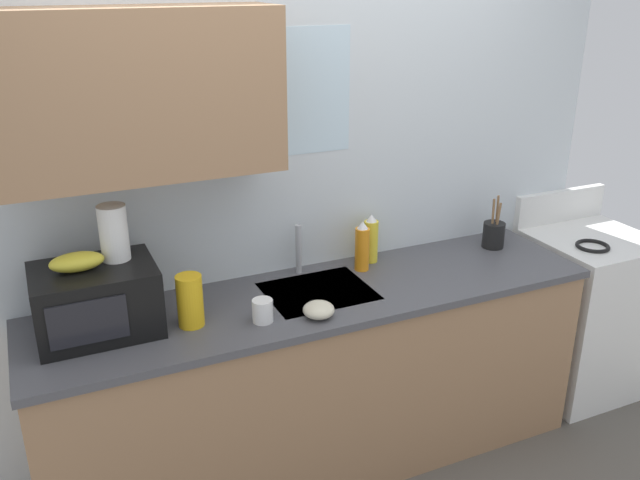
# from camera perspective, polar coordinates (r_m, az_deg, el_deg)

# --- Properties ---
(kitchen_wall_assembly) EXTENTS (3.29, 0.42, 2.50)m
(kitchen_wall_assembly) POSITION_cam_1_polar(r_m,az_deg,el_deg) (3.03, -4.75, 5.30)
(kitchen_wall_assembly) COLOR silver
(kitchen_wall_assembly) RESTS_ON ground
(counter_unit) EXTENTS (2.52, 0.63, 0.90)m
(counter_unit) POSITION_cam_1_polar(r_m,az_deg,el_deg) (3.20, -0.00, -11.60)
(counter_unit) COLOR #9E7551
(counter_unit) RESTS_ON ground
(sink_faucet) EXTENTS (0.03, 0.03, 0.24)m
(sink_faucet) POSITION_cam_1_polar(r_m,az_deg,el_deg) (3.13, -1.76, -0.76)
(sink_faucet) COLOR #B2B5BA
(sink_faucet) RESTS_ON counter_unit
(stove_range) EXTENTS (0.60, 0.60, 1.08)m
(stove_range) POSITION_cam_1_polar(r_m,az_deg,el_deg) (4.05, 21.26, -5.61)
(stove_range) COLOR white
(stove_range) RESTS_ON ground
(microwave) EXTENTS (0.46, 0.35, 0.27)m
(microwave) POSITION_cam_1_polar(r_m,az_deg,el_deg) (2.75, -18.34, -4.84)
(microwave) COLOR black
(microwave) RESTS_ON counter_unit
(banana_bunch) EXTENTS (0.20, 0.11, 0.07)m
(banana_bunch) POSITION_cam_1_polar(r_m,az_deg,el_deg) (2.68, -19.81, -1.74)
(banana_bunch) COLOR gold
(banana_bunch) RESTS_ON microwave
(paper_towel_roll) EXTENTS (0.11, 0.11, 0.22)m
(paper_towel_roll) POSITION_cam_1_polar(r_m,az_deg,el_deg) (2.71, -16.99, 0.59)
(paper_towel_roll) COLOR white
(paper_towel_roll) RESTS_ON microwave
(dish_soap_bottle_orange) EXTENTS (0.07, 0.07, 0.24)m
(dish_soap_bottle_orange) POSITION_cam_1_polar(r_m,az_deg,el_deg) (3.17, 3.56, -0.60)
(dish_soap_bottle_orange) COLOR orange
(dish_soap_bottle_orange) RESTS_ON counter_unit
(dish_soap_bottle_yellow) EXTENTS (0.07, 0.07, 0.24)m
(dish_soap_bottle_yellow) POSITION_cam_1_polar(r_m,az_deg,el_deg) (3.26, 4.31, 0.05)
(dish_soap_bottle_yellow) COLOR yellow
(dish_soap_bottle_yellow) RESTS_ON counter_unit
(cereal_canister) EXTENTS (0.10, 0.10, 0.21)m
(cereal_canister) POSITION_cam_1_polar(r_m,az_deg,el_deg) (2.72, -10.90, -5.05)
(cereal_canister) COLOR gold
(cereal_canister) RESTS_ON counter_unit
(mug_white) EXTENTS (0.08, 0.08, 0.09)m
(mug_white) POSITION_cam_1_polar(r_m,az_deg,el_deg) (2.74, -4.86, -5.95)
(mug_white) COLOR white
(mug_white) RESTS_ON counter_unit
(utensil_crock) EXTENTS (0.11, 0.11, 0.27)m
(utensil_crock) POSITION_cam_1_polar(r_m,az_deg,el_deg) (3.55, 14.42, 0.49)
(utensil_crock) COLOR black
(utensil_crock) RESTS_ON counter_unit
(small_bowl) EXTENTS (0.13, 0.13, 0.06)m
(small_bowl) POSITION_cam_1_polar(r_m,az_deg,el_deg) (2.77, -0.11, -5.90)
(small_bowl) COLOR beige
(small_bowl) RESTS_ON counter_unit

